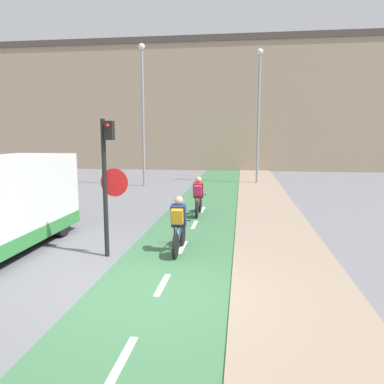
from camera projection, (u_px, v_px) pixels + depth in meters
ground_plane at (157, 296)px, 6.86m from camera, size 120.00×120.00×0.00m
bike_lane at (157, 296)px, 6.87m from camera, size 2.68×60.00×0.02m
sidewalk_strip at (299, 303)px, 6.53m from camera, size 2.40×60.00×0.05m
building_row_background at (226, 106)px, 32.62m from camera, size 60.00×5.20×10.78m
traffic_light_pole at (108, 173)px, 8.83m from camera, size 0.67×0.26×3.31m
street_lamp_far at (143, 102)px, 20.94m from camera, size 0.36×0.36×7.90m
street_lamp_sidewalk at (259, 104)px, 22.07m from camera, size 0.36×0.36×7.87m
cyclist_near at (179, 225)px, 9.32m from camera, size 0.46×1.67×1.44m
cyclist_far at (198, 197)px, 13.64m from camera, size 0.46×1.66×1.43m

